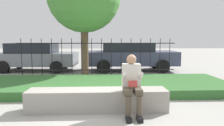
% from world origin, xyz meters
% --- Properties ---
extents(ground_plane, '(60.00, 60.00, 0.00)m').
position_xyz_m(ground_plane, '(0.00, 0.00, 0.00)').
color(ground_plane, '#9E9B93').
extents(stone_bench, '(3.11, 0.58, 0.48)m').
position_xyz_m(stone_bench, '(0.12, 0.00, 0.21)').
color(stone_bench, gray).
rests_on(stone_bench, ground_plane).
extents(person_seated_reader, '(0.42, 0.73, 1.28)m').
position_xyz_m(person_seated_reader, '(0.85, -0.33, 0.70)').
color(person_seated_reader, black).
rests_on(person_seated_reader, ground_plane).
extents(grass_berm, '(8.44, 2.66, 0.26)m').
position_xyz_m(grass_berm, '(0.00, 2.03, 0.13)').
color(grass_berm, '#33662D').
rests_on(grass_berm, ground_plane).
extents(iron_fence, '(6.44, 0.03, 1.61)m').
position_xyz_m(iron_fence, '(-0.00, 4.10, 0.84)').
color(iron_fence, black).
rests_on(iron_fence, ground_plane).
extents(car_parked_left, '(4.07, 2.14, 1.39)m').
position_xyz_m(car_parked_left, '(-3.10, 6.20, 0.73)').
color(car_parked_left, slate).
rests_on(car_parked_left, ground_plane).
extents(car_parked_center, '(4.46, 1.99, 1.39)m').
position_xyz_m(car_parked_center, '(1.64, 6.01, 0.75)').
color(car_parked_center, '#383D56').
rests_on(car_parked_center, ground_plane).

